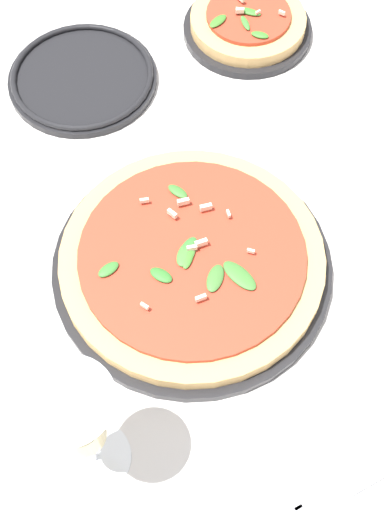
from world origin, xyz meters
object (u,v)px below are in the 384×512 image
object	(u,v)px
pizza_personal_side	(248,24)
fork	(364,482)
side_plate_white	(82,77)
pizza_arugula_main	(192,262)
wine_glass	(77,422)

from	to	relation	value
pizza_personal_side	fork	world-z (taller)	pizza_personal_side
fork	side_plate_white	world-z (taller)	side_plate_white
pizza_arugula_main	fork	bearing A→B (deg)	104.76
fork	side_plate_white	distance (m)	0.62
pizza_personal_side	side_plate_white	world-z (taller)	pizza_personal_side
pizza_personal_side	fork	distance (m)	0.63
pizza_arugula_main	wine_glass	xyz separation A→B (m)	(0.17, 0.17, 0.11)
pizza_personal_side	side_plate_white	bearing A→B (deg)	2.39
pizza_arugula_main	wine_glass	size ratio (longest dim) A/B	1.79
fork	pizza_arugula_main	bearing A→B (deg)	-82.84
pizza_arugula_main	fork	xyz separation A→B (m)	(-0.08, 0.29, -0.01)
pizza_personal_side	wine_glass	world-z (taller)	wine_glass
pizza_personal_side	fork	xyz separation A→B (m)	(0.13, 0.62, -0.01)
wine_glass	side_plate_white	bearing A→B (deg)	-104.42
wine_glass	pizza_arugula_main	bearing A→B (deg)	-134.37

